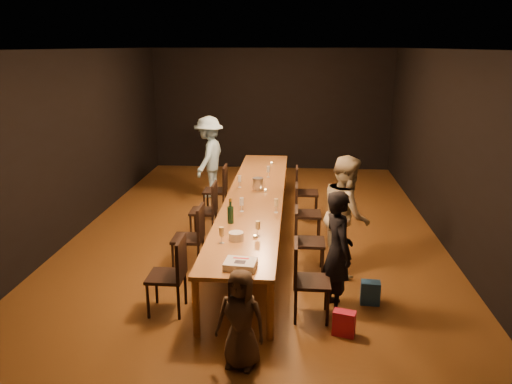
# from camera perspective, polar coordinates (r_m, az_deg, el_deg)

# --- Properties ---
(ground) EXTENTS (10.00, 10.00, 0.00)m
(ground) POSITION_cam_1_polar(r_m,az_deg,el_deg) (8.23, -0.09, -5.35)
(ground) COLOR #4B2C12
(ground) RESTS_ON ground
(room_shell) EXTENTS (6.04, 10.04, 3.02)m
(room_shell) POSITION_cam_1_polar(r_m,az_deg,el_deg) (7.71, -0.10, 9.14)
(room_shell) COLOR black
(room_shell) RESTS_ON ground
(table) EXTENTS (0.90, 6.00, 0.75)m
(table) POSITION_cam_1_polar(r_m,az_deg,el_deg) (8.00, -0.09, -0.67)
(table) COLOR olive
(table) RESTS_ON ground
(chair_right_0) EXTENTS (0.42, 0.42, 0.93)m
(chair_right_0) POSITION_cam_1_polar(r_m,az_deg,el_deg) (5.83, 6.40, -10.03)
(chair_right_0) COLOR black
(chair_right_0) RESTS_ON ground
(chair_right_1) EXTENTS (0.42, 0.42, 0.93)m
(chair_right_1) POSITION_cam_1_polar(r_m,az_deg,el_deg) (6.93, 6.14, -5.62)
(chair_right_1) COLOR black
(chair_right_1) RESTS_ON ground
(chair_right_2) EXTENTS (0.42, 0.42, 0.93)m
(chair_right_2) POSITION_cam_1_polar(r_m,az_deg,el_deg) (8.05, 5.95, -2.42)
(chair_right_2) COLOR black
(chair_right_2) RESTS_ON ground
(chair_right_3) EXTENTS (0.42, 0.42, 0.93)m
(chair_right_3) POSITION_cam_1_polar(r_m,az_deg,el_deg) (9.20, 5.81, -0.02)
(chair_right_3) COLOR black
(chair_right_3) RESTS_ON ground
(chair_left_0) EXTENTS (0.42, 0.42, 0.93)m
(chair_left_0) POSITION_cam_1_polar(r_m,az_deg,el_deg) (6.01, -10.24, -9.35)
(chair_left_0) COLOR black
(chair_left_0) RESTS_ON ground
(chair_left_1) EXTENTS (0.42, 0.42, 0.93)m
(chair_left_1) POSITION_cam_1_polar(r_m,az_deg,el_deg) (7.08, -7.80, -5.18)
(chair_left_1) COLOR black
(chair_left_1) RESTS_ON ground
(chair_left_2) EXTENTS (0.42, 0.42, 0.93)m
(chair_left_2) POSITION_cam_1_polar(r_m,az_deg,el_deg) (8.18, -6.04, -2.11)
(chair_left_2) COLOR black
(chair_left_2) RESTS_ON ground
(chair_left_3) EXTENTS (0.42, 0.42, 0.93)m
(chair_left_3) POSITION_cam_1_polar(r_m,az_deg,el_deg) (9.31, -4.70, 0.22)
(chair_left_3) COLOR black
(chair_left_3) RESTS_ON ground
(woman_birthday) EXTENTS (0.49, 0.62, 1.47)m
(woman_birthday) POSITION_cam_1_polar(r_m,az_deg,el_deg) (5.96, 9.35, -6.67)
(woman_birthday) COLOR black
(woman_birthday) RESTS_ON ground
(woman_tan) EXTENTS (0.64, 0.82, 1.65)m
(woman_tan) POSITION_cam_1_polar(r_m,az_deg,el_deg) (6.96, 10.24, -2.53)
(woman_tan) COLOR #C4B793
(woman_tan) RESTS_ON ground
(man_blue) EXTENTS (0.80, 1.18, 1.68)m
(man_blue) POSITION_cam_1_polar(r_m,az_deg,el_deg) (10.36, -5.39, 4.00)
(man_blue) COLOR #9CCFF2
(man_blue) RESTS_ON ground
(child) EXTENTS (0.56, 0.43, 1.02)m
(child) POSITION_cam_1_polar(r_m,az_deg,el_deg) (4.98, -1.76, -14.31)
(child) COLOR #453526
(child) RESTS_ON ground
(gift_bag_red) EXTENTS (0.27, 0.19, 0.28)m
(gift_bag_red) POSITION_cam_1_polar(r_m,az_deg,el_deg) (5.70, 10.02, -14.55)
(gift_bag_red) COLOR red
(gift_bag_red) RESTS_ON ground
(gift_bag_blue) EXTENTS (0.24, 0.17, 0.29)m
(gift_bag_blue) POSITION_cam_1_polar(r_m,az_deg,el_deg) (6.38, 12.93, -11.14)
(gift_bag_blue) COLOR #2558A0
(gift_bag_blue) RESTS_ON ground
(birthday_cake) EXTENTS (0.36, 0.30, 0.08)m
(birthday_cake) POSITION_cam_1_polar(r_m,az_deg,el_deg) (5.43, -1.79, -8.24)
(birthday_cake) COLOR white
(birthday_cake) RESTS_ON table
(plate_stack) EXTENTS (0.23, 0.23, 0.10)m
(plate_stack) POSITION_cam_1_polar(r_m,az_deg,el_deg) (6.15, -2.29, -5.07)
(plate_stack) COLOR white
(plate_stack) RESTS_ON table
(champagne_bottle) EXTENTS (0.11, 0.11, 0.35)m
(champagne_bottle) POSITION_cam_1_polar(r_m,az_deg,el_deg) (6.69, -2.93, -2.14)
(champagne_bottle) COLOR black
(champagne_bottle) RESTS_ON table
(ice_bucket) EXTENTS (0.22, 0.22, 0.20)m
(ice_bucket) POSITION_cam_1_polar(r_m,az_deg,el_deg) (8.27, 0.22, 0.95)
(ice_bucket) COLOR silver
(ice_bucket) RESTS_ON table
(wineglass_0) EXTENTS (0.06, 0.06, 0.21)m
(wineglass_0) POSITION_cam_1_polar(r_m,az_deg,el_deg) (6.05, -3.96, -4.95)
(wineglass_0) COLOR beige
(wineglass_0) RESTS_ON table
(wineglass_1) EXTENTS (0.06, 0.06, 0.21)m
(wineglass_1) POSITION_cam_1_polar(r_m,az_deg,el_deg) (6.24, 0.20, -4.23)
(wineglass_1) COLOR beige
(wineglass_1) RESTS_ON table
(wineglass_2) EXTENTS (0.06, 0.06, 0.21)m
(wineglass_2) POSITION_cam_1_polar(r_m,az_deg,el_deg) (7.17, -1.65, -1.46)
(wineglass_2) COLOR silver
(wineglass_2) RESTS_ON table
(wineglass_3) EXTENTS (0.06, 0.06, 0.21)m
(wineglass_3) POSITION_cam_1_polar(r_m,az_deg,el_deg) (7.13, 2.31, -1.58)
(wineglass_3) COLOR beige
(wineglass_3) RESTS_ON table
(wineglass_4) EXTENTS (0.06, 0.06, 0.21)m
(wineglass_4) POSITION_cam_1_polar(r_m,az_deg,el_deg) (8.39, -1.89, 1.21)
(wineglass_4) COLOR silver
(wineglass_4) RESTS_ON table
(wineglass_5) EXTENTS (0.06, 0.06, 0.21)m
(wineglass_5) POSITION_cam_1_polar(r_m,az_deg,el_deg) (9.04, 1.42, 2.33)
(wineglass_5) COLOR silver
(wineglass_5) RESTS_ON table
(tealight_near) EXTENTS (0.05, 0.05, 0.03)m
(tealight_near) POSITION_cam_1_polar(r_m,az_deg,el_deg) (6.23, -0.12, -5.13)
(tealight_near) COLOR #B2B7B2
(tealight_near) RESTS_ON table
(tealight_mid) EXTENTS (0.05, 0.05, 0.03)m
(tealight_mid) POSITION_cam_1_polar(r_m,az_deg,el_deg) (8.18, 1.08, 0.18)
(tealight_mid) COLOR #B2B7B2
(tealight_mid) RESTS_ON table
(tealight_far) EXTENTS (0.05, 0.05, 0.03)m
(tealight_far) POSITION_cam_1_polar(r_m,az_deg,el_deg) (10.09, 1.79, 3.30)
(tealight_far) COLOR #B2B7B2
(tealight_far) RESTS_ON table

